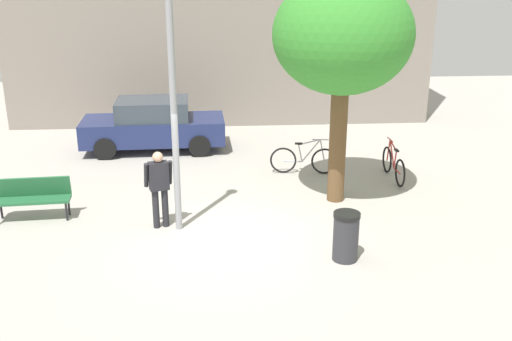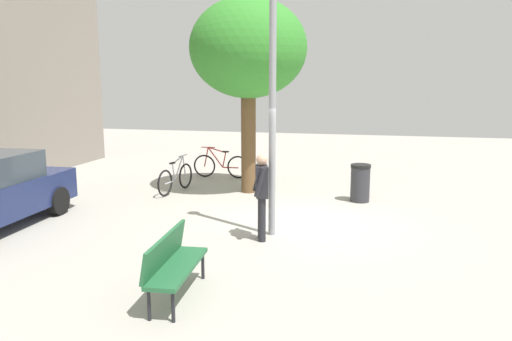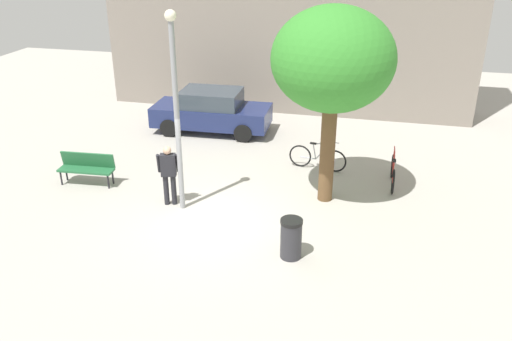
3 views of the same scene
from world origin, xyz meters
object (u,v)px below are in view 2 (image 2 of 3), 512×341
park_bench (172,261)px  bicycle_red (221,166)px  trash_bin (360,183)px  person_by_lamppost (262,191)px  plaza_tree (248,50)px  bicycle_silver (176,178)px  lamppost (273,86)px

park_bench → bicycle_red: bearing=12.7°
bicycle_red → trash_bin: 4.88m
person_by_lamppost → plaza_tree: (4.01, 1.26, 2.85)m
park_bench → plaza_tree: plaza_tree is taller
plaza_tree → trash_bin: 4.51m
park_bench → bicycle_silver: (6.36, 2.54, -0.16)m
person_by_lamppost → trash_bin: (3.59, -1.75, -0.49)m
trash_bin → park_bench: bearing=159.4°
lamppost → trash_bin: lamppost is taller
lamppost → park_bench: bearing=166.3°
person_by_lamppost → bicycle_red: bearing=24.1°
person_by_lamppost → bicycle_red: size_ratio=0.92×
lamppost → plaza_tree: size_ratio=0.99×
plaza_tree → trash_bin: size_ratio=5.43×
lamppost → person_by_lamppost: bearing=161.9°
person_by_lamppost → plaza_tree: bearing=17.4°
person_by_lamppost → park_bench: size_ratio=1.02×
plaza_tree → bicycle_red: bearing=36.9°
plaza_tree → trash_bin: bearing=-97.9°
park_bench → bicycle_silver: 6.85m
park_bench → lamppost: bearing=-13.7°
bicycle_red → person_by_lamppost: bearing=-155.9°
park_bench → bicycle_red: (8.61, 1.94, -0.16)m
bicycle_red → bicycle_silver: bearing=165.1°
plaza_tree → bicycle_silver: 3.97m
park_bench → bicycle_silver: bicycle_silver is taller
bicycle_red → plaza_tree: bearing=-143.1°
lamppost → bicycle_silver: bearing=46.4°
bicycle_red → trash_bin: bicycle_red is taller
trash_bin → bicycle_red: bearing=63.1°
bicycle_silver → trash_bin: (0.04, -4.95, 0.10)m
lamppost → trash_bin: 4.35m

